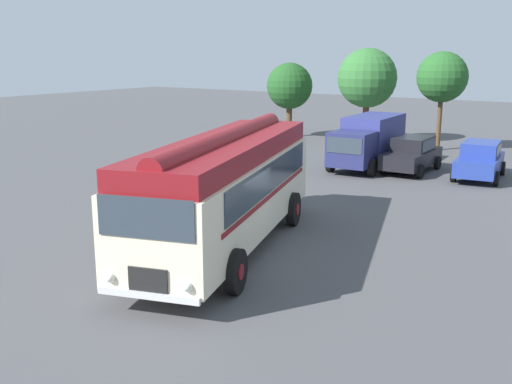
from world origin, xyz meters
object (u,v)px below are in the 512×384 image
(car_mid_left, at_px, (480,160))
(box_van, at_px, (368,140))
(car_near_left, at_px, (412,154))
(vintage_bus, at_px, (226,185))

(car_mid_left, relative_size, box_van, 0.75)
(car_near_left, relative_size, box_van, 0.72)
(car_near_left, xyz_separation_m, box_van, (-2.22, -0.09, 0.52))
(box_van, bearing_deg, vintage_bus, -82.54)
(car_mid_left, bearing_deg, vintage_bus, -103.54)
(vintage_bus, relative_size, car_near_left, 2.45)
(car_mid_left, bearing_deg, box_van, -176.71)
(vintage_bus, xyz_separation_m, car_mid_left, (3.46, 14.38, -1.05))
(car_mid_left, xyz_separation_m, box_van, (-5.31, -0.30, 0.52))
(vintage_bus, height_order, box_van, vintage_bus)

